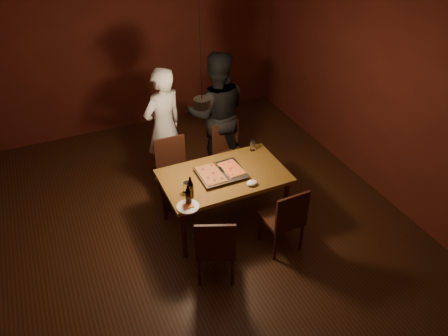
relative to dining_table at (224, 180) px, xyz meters
name	(u,v)px	position (x,y,z in m)	size (l,w,h in m)	color
room_shell	(203,132)	(-0.25, 0.02, 0.72)	(6.00, 6.00, 6.00)	#391B0F
dining_table	(224,180)	(0.00, 0.00, 0.00)	(1.50, 0.90, 0.75)	brown
chair_far_left	(173,164)	(-0.40, 0.76, -0.14)	(0.43, 0.43, 0.49)	#38190F
chair_far_right	(229,148)	(0.45, 0.82, -0.14)	(0.48, 0.48, 0.49)	#38190F
chair_near_left	(215,244)	(-0.47, -0.82, -0.14)	(0.55, 0.55, 0.49)	#38190F
chair_near_right	(286,215)	(0.44, -0.74, -0.14)	(0.43, 0.43, 0.49)	#38190F
pizza_tray	(221,174)	(-0.04, 0.01, 0.10)	(0.55, 0.45, 0.05)	silver
pizza_meat	(211,174)	(-0.17, 0.01, 0.13)	(0.26, 0.41, 0.02)	maroon
pizza_cheese	(232,168)	(0.11, 0.01, 0.13)	(0.22, 0.34, 0.02)	gold
spatula	(219,170)	(-0.05, 0.04, 0.14)	(0.09, 0.24, 0.04)	silver
beer_bottle_a	(188,195)	(-0.58, -0.34, 0.20)	(0.07, 0.07, 0.26)	black
beer_bottle_b	(190,187)	(-0.51, -0.23, 0.21)	(0.07, 0.07, 0.27)	black
water_glass_left	(187,187)	(-0.52, -0.13, 0.14)	(0.08, 0.08, 0.13)	silver
water_glass_right	(253,146)	(0.56, 0.35, 0.14)	(0.07, 0.07, 0.14)	silver
plate_slice	(188,207)	(-0.61, -0.39, 0.08)	(0.25, 0.25, 0.03)	white
napkin	(252,183)	(0.21, -0.32, 0.10)	(0.13, 0.10, 0.06)	white
diner_white	(164,127)	(-0.35, 1.24, 0.18)	(0.62, 0.41, 1.70)	silver
diner_dark	(217,114)	(0.43, 1.19, 0.23)	(0.88, 0.69, 1.82)	black
pendant_lamp	(202,102)	(-0.25, 0.02, 1.08)	(0.18, 0.18, 1.10)	black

